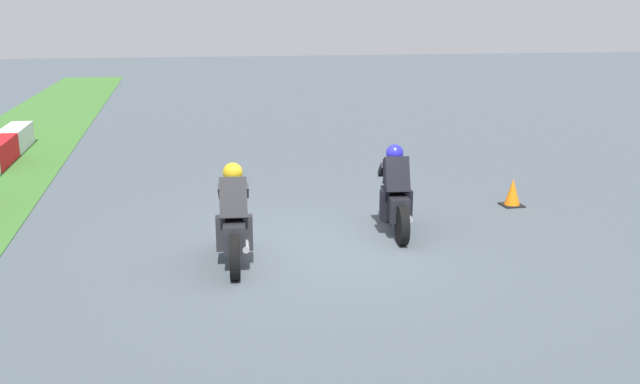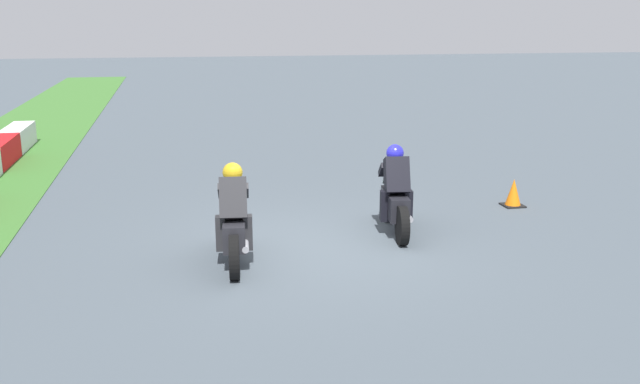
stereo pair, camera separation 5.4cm
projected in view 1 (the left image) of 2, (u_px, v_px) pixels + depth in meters
ground_plane at (319, 247)px, 11.12m from camera, size 120.00×120.00×0.00m
rider_lane_a at (395, 197)px, 11.76m from camera, size 2.04×0.59×1.51m
rider_lane_b at (234, 223)px, 10.26m from camera, size 2.04×0.57×1.51m
traffic_cone at (513, 193)px, 13.51m from camera, size 0.40×0.40×0.54m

